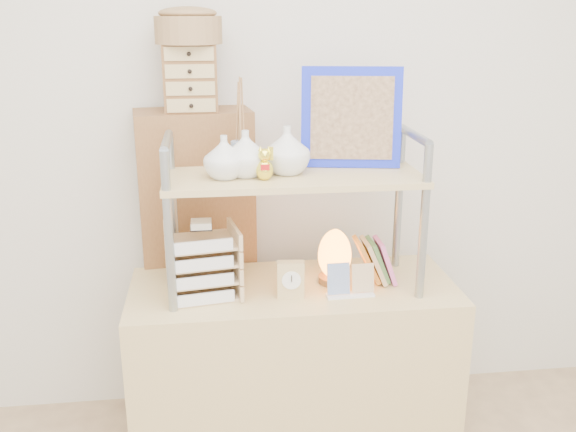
{
  "coord_description": "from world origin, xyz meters",
  "views": [
    {
      "loc": [
        -0.29,
        -0.95,
        1.71
      ],
      "look_at": [
        -0.02,
        1.2,
        1.02
      ],
      "focal_mm": 40.0,
      "sensor_mm": 36.0,
      "label": 1
    }
  ],
  "objects_px": {
    "cabinet": "(199,271)",
    "salt_lamp": "(334,256)",
    "letter_tray": "(203,266)",
    "desk": "(293,375)"
  },
  "relations": [
    {
      "from": "letter_tray",
      "to": "salt_lamp",
      "type": "relative_size",
      "value": 1.35
    },
    {
      "from": "cabinet",
      "to": "salt_lamp",
      "type": "bearing_deg",
      "value": -41.88
    },
    {
      "from": "desk",
      "to": "cabinet",
      "type": "distance_m",
      "value": 0.59
    },
    {
      "from": "cabinet",
      "to": "letter_tray",
      "type": "height_order",
      "value": "cabinet"
    },
    {
      "from": "salt_lamp",
      "to": "letter_tray",
      "type": "bearing_deg",
      "value": -173.52
    },
    {
      "from": "salt_lamp",
      "to": "cabinet",
      "type": "bearing_deg",
      "value": 144.92
    },
    {
      "from": "desk",
      "to": "letter_tray",
      "type": "xyz_separation_m",
      "value": [
        -0.33,
        -0.04,
        0.49
      ]
    },
    {
      "from": "desk",
      "to": "cabinet",
      "type": "height_order",
      "value": "cabinet"
    },
    {
      "from": "letter_tray",
      "to": "desk",
      "type": "bearing_deg",
      "value": 6.8
    },
    {
      "from": "cabinet",
      "to": "letter_tray",
      "type": "xyz_separation_m",
      "value": [
        0.02,
        -0.41,
        0.19
      ]
    }
  ]
}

